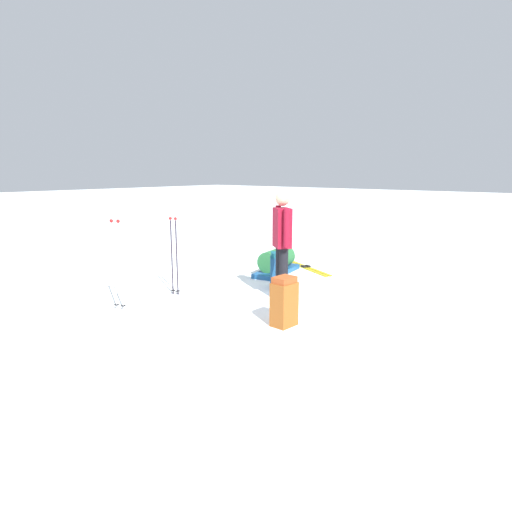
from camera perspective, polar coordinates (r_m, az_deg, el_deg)
The scene contains 8 objects.
ground_plane at distance 6.92m, azimuth -0.00°, elevation -5.69°, with size 80.00×80.00×0.00m, color white.
skier_standing at distance 6.66m, azimuth 3.43°, elevation 2.05°, with size 0.47×0.39×1.70m.
ski_pair_near at distance 9.18m, azimuth 6.53°, elevation -1.47°, with size 1.62×0.91×0.05m.
backpack_large_dark at distance 5.71m, azimuth 3.71°, elevation -6.02°, with size 0.26×0.33×0.66m.
backpack_bright at distance 7.49m, azimuth 2.75°, elevation -1.97°, with size 0.37×0.39×0.63m.
ski_poles_planted_near at distance 7.16m, azimuth -10.68°, elevation 0.53°, with size 0.16×0.10×1.28m.
ski_poles_planted_far at distance 6.58m, azimuth -17.74°, elevation -0.52°, with size 0.19×0.10×1.33m.
gear_sled at distance 8.60m, azimuth 2.73°, elevation -0.82°, with size 0.67×1.32×0.49m.
Camera 1 is at (-4.20, 5.12, 2.00)m, focal length 30.53 mm.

